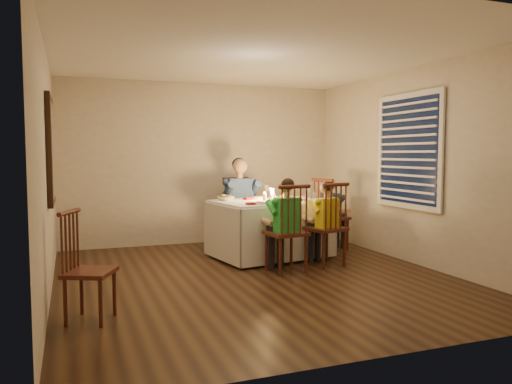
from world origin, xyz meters
name	(u,v)px	position (x,y,z in m)	size (l,w,h in m)	color
ground	(256,277)	(0.00, 0.00, 0.00)	(5.00, 5.00, 0.00)	black
wall_left	(47,170)	(-2.25, 0.00, 1.30)	(0.02, 5.00, 2.60)	beige
wall_right	(415,166)	(2.25, 0.00, 1.30)	(0.02, 5.00, 2.60)	beige
wall_back	(202,164)	(0.00, 2.50, 1.30)	(4.50, 0.02, 2.60)	beige
ceiling	(256,54)	(0.00, 0.00, 2.60)	(5.00, 5.00, 0.00)	white
dining_table	(270,217)	(0.60, 1.05, 0.57)	(1.70, 1.35, 0.77)	white
chair_adult	(240,248)	(0.43, 1.84, 0.00)	(0.45, 0.43, 1.09)	#3C1710
chair_near_left	(286,272)	(0.45, 0.14, 0.00)	(0.45, 0.43, 1.09)	#3C1710
chair_near_right	(325,265)	(1.09, 0.30, 0.00)	(0.45, 0.43, 1.09)	#3C1710
chair_end	(331,249)	(1.69, 1.23, 0.00)	(0.45, 0.43, 1.09)	#3C1710
chair_extra	(91,321)	(-1.89, -0.93, 0.00)	(0.40, 0.38, 0.98)	#3C1710
adult	(240,248)	(0.43, 1.84, 0.00)	(0.54, 0.50, 1.40)	#31507C
child_green	(286,272)	(0.45, 0.14, 0.00)	(0.41, 0.37, 1.17)	green
child_yellow	(325,265)	(1.09, 0.30, 0.00)	(0.38, 0.34, 1.11)	gold
child_teal	(331,249)	(1.69, 1.23, 0.00)	(0.36, 0.33, 1.08)	#192E3F
setting_adult	(259,198)	(0.54, 1.33, 0.81)	(0.26, 0.26, 0.02)	white
setting_green	(263,203)	(0.33, 0.63, 0.81)	(0.26, 0.26, 0.02)	white
setting_yellow	(301,200)	(0.97, 0.81, 0.81)	(0.26, 0.26, 0.02)	white
setting_teal	(302,198)	(1.17, 1.18, 0.81)	(0.26, 0.26, 0.02)	white
candle_left	(264,197)	(0.52, 1.03, 0.85)	(0.06, 0.06, 0.10)	white
candle_right	(273,197)	(0.66, 1.05, 0.85)	(0.06, 0.06, 0.10)	white
squash	(224,197)	(-0.01, 1.27, 0.85)	(0.09, 0.09, 0.09)	#FBF742
orange_fruit	(284,197)	(0.86, 1.14, 0.84)	(0.08, 0.08, 0.08)	orange
serving_bowl	(226,198)	(0.03, 1.28, 0.83)	(0.23, 0.23, 0.06)	white
wall_mirror	(51,150)	(-2.22, 0.30, 1.50)	(0.06, 0.95, 1.15)	black
window_blinds	(407,151)	(2.21, 0.10, 1.50)	(0.07, 1.34, 1.54)	black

